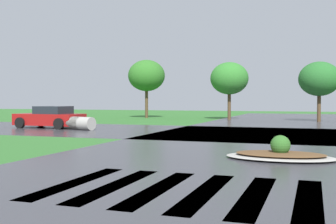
% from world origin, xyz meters
% --- Properties ---
extents(asphalt_roadway, '(10.71, 80.00, 0.01)m').
position_xyz_m(asphalt_roadway, '(0.00, 10.00, 0.00)').
color(asphalt_roadway, '#35353A').
rests_on(asphalt_roadway, ground).
extents(asphalt_cross_road, '(90.00, 9.64, 0.01)m').
position_xyz_m(asphalt_cross_road, '(0.00, 18.59, 0.00)').
color(asphalt_cross_road, '#35353A').
rests_on(asphalt_cross_road, ground).
extents(crosswalk_stripes, '(4.95, 3.48, 0.01)m').
position_xyz_m(crosswalk_stripes, '(0.00, 4.98, 0.00)').
color(crosswalk_stripes, white).
rests_on(crosswalk_stripes, ground).
extents(median_island, '(3.07, 1.83, 0.68)m').
position_xyz_m(median_island, '(1.43, 9.80, 0.14)').
color(median_island, '#9E9B93').
rests_on(median_island, ground).
extents(car_silver_hatch, '(4.12, 2.25, 1.30)m').
position_xyz_m(car_silver_hatch, '(-12.60, 18.91, 0.61)').
color(car_silver_hatch, maroon).
rests_on(car_silver_hatch, ground).
extents(drainage_pipe_stack, '(2.73, 1.38, 0.73)m').
position_xyz_m(drainage_pipe_stack, '(-10.46, 18.19, 0.36)').
color(drainage_pipe_stack, '#9E9B93').
rests_on(drainage_pipe_stack, ground).
extents(background_treeline, '(34.21, 5.19, 5.41)m').
position_xyz_m(background_treeline, '(1.81, 32.52, 3.58)').
color(background_treeline, '#4C3823').
rests_on(background_treeline, ground).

